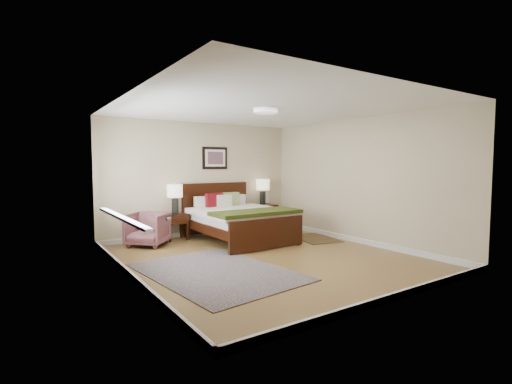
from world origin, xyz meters
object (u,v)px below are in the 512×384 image
lamp_right (263,187)px  armchair (148,229)px  nightstand_left (176,220)px  lamp_left (175,194)px  nightstand_right (263,214)px  rug_persian (217,272)px  bed (238,215)px

lamp_right → armchair: lamp_right is taller
nightstand_left → lamp_left: (0.00, 0.02, 0.54)m
nightstand_left → nightstand_right: 2.23m
lamp_left → nightstand_left: bearing=-90.0°
armchair → rug_persian: 2.37m
lamp_left → lamp_right: bearing=0.0°
nightstand_left → lamp_right: size_ratio=0.89×
nightstand_right → armchair: bearing=-174.9°
nightstand_right → rug_persian: nightstand_right is taller
armchair → nightstand_right: bearing=47.4°
nightstand_right → nightstand_left: bearing=-179.8°
armchair → rug_persian: armchair is taller
nightstand_left → nightstand_right: size_ratio=0.89×
nightstand_right → lamp_right: (0.00, 0.01, 0.66)m
nightstand_left → rug_persian: bearing=-98.6°
lamp_left → rug_persian: (-0.39, -2.60, -0.96)m
armchair → rug_persian: (0.28, -2.33, -0.32)m
lamp_right → rug_persian: (-2.62, -2.60, -1.02)m
nightstand_left → rug_persian: 2.64m
lamp_left → rug_persian: size_ratio=0.25×
bed → armchair: 1.81m
bed → armchair: size_ratio=2.97×
bed → lamp_left: same height
nightstand_right → rug_persian: (-2.62, -2.59, -0.36)m
nightstand_left → armchair: (-0.67, -0.25, -0.10)m
nightstand_right → lamp_left: lamp_left is taller
nightstand_right → lamp_left: bearing=179.7°
armchair → lamp_right: bearing=47.6°
nightstand_left → nightstand_right: (2.23, 0.01, -0.06)m
lamp_left → rug_persian: bearing=-98.5°
bed → armchair: bed is taller
nightstand_left → armchair: bearing=-159.5°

